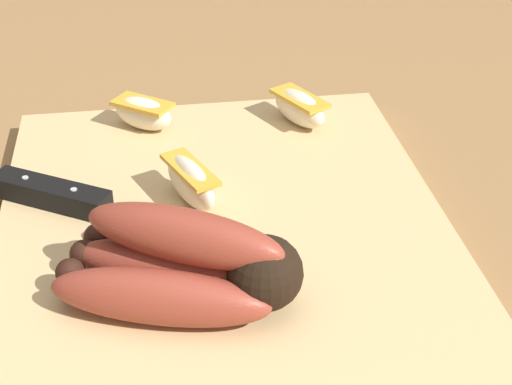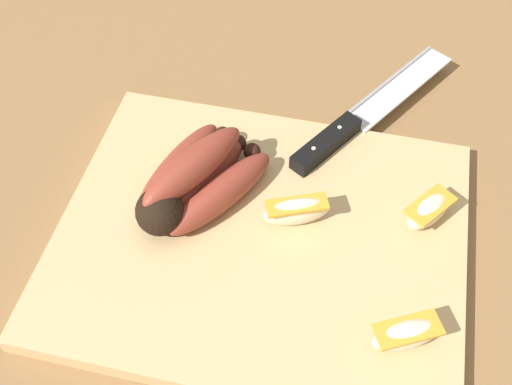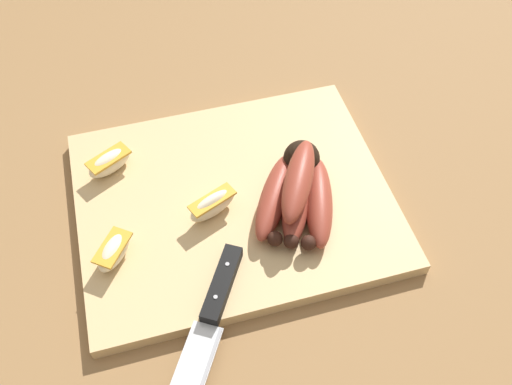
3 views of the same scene
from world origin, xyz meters
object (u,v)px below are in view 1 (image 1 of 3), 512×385
(apple_wedge_far, at_px, (143,113))
(apple_wedge_middle, at_px, (300,107))
(chefs_knife, at_px, (1,184))
(apple_wedge_near, at_px, (191,181))
(banana_bunch, at_px, (187,263))

(apple_wedge_far, bearing_deg, apple_wedge_middle, 85.33)
(chefs_knife, xyz_separation_m, apple_wedge_middle, (-0.08, 0.26, 0.01))
(apple_wedge_near, bearing_deg, apple_wedge_middle, 137.47)
(chefs_knife, relative_size, apple_wedge_middle, 3.70)
(banana_bunch, relative_size, apple_wedge_near, 2.36)
(banana_bunch, xyz_separation_m, apple_wedge_far, (-0.24, -0.02, -0.01))
(apple_wedge_middle, bearing_deg, apple_wedge_far, -94.67)
(chefs_knife, distance_m, apple_wedge_near, 0.16)
(banana_bunch, height_order, apple_wedge_far, banana_bunch)
(banana_bunch, distance_m, apple_wedge_middle, 0.26)
(chefs_knife, xyz_separation_m, apple_wedge_near, (0.04, 0.15, 0.01))
(apple_wedge_near, xyz_separation_m, apple_wedge_far, (-0.13, -0.03, -0.00))
(banana_bunch, bearing_deg, apple_wedge_middle, 152.39)
(chefs_knife, height_order, apple_wedge_near, apple_wedge_near)
(banana_bunch, relative_size, chefs_knife, 0.66)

